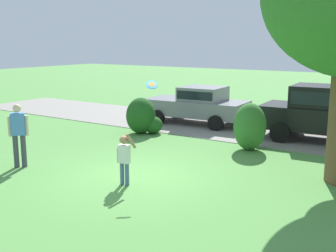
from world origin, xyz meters
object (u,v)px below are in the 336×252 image
(frisbee, at_px, (152,85))
(adult_onlooker, at_px, (19,132))
(parked_suv, at_px, (330,111))
(parked_sedan, at_px, (198,104))
(child_thrower, at_px, (124,156))

(frisbee, bearing_deg, adult_onlooker, -159.37)
(parked_suv, bearing_deg, parked_sedan, 175.90)
(frisbee, bearing_deg, child_thrower, -101.64)
(parked_suv, bearing_deg, adult_onlooker, -129.06)
(child_thrower, bearing_deg, parked_suv, 67.96)
(parked_suv, xyz_separation_m, child_thrower, (-2.95, -7.29, -0.36))
(parked_suv, bearing_deg, child_thrower, -112.04)
(child_thrower, height_order, frisbee, frisbee)
(parked_sedan, height_order, parked_suv, parked_suv)
(parked_sedan, relative_size, child_thrower, 3.51)
(parked_suv, xyz_separation_m, frisbee, (-2.77, -6.41, 1.27))
(child_thrower, distance_m, adult_onlooker, 3.36)
(parked_sedan, bearing_deg, child_thrower, -72.75)
(parked_suv, relative_size, adult_onlooker, 2.76)
(parked_suv, height_order, child_thrower, parked_suv)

